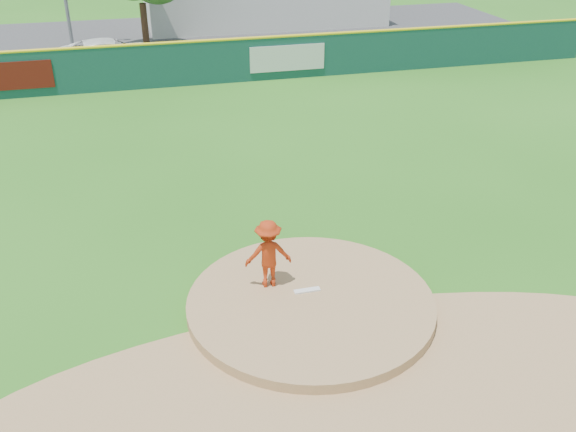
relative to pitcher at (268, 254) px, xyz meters
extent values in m
plane|color=#286B19|center=(0.77, -0.80, -1.06)|extent=(120.00, 120.00, 0.00)
cylinder|color=#9E774C|center=(0.77, -0.80, -1.06)|extent=(5.50, 5.50, 0.50)
cube|color=white|center=(0.77, -0.50, -0.79)|extent=(0.60, 0.15, 0.04)
cylinder|color=#9E774C|center=(0.77, -3.80, -1.06)|extent=(15.40, 15.40, 0.01)
cube|color=#38383A|center=(0.77, 26.20, -1.05)|extent=(44.00, 16.00, 0.02)
imported|color=#AB2D0E|center=(0.00, 0.00, 0.00)|extent=(1.09, 0.68, 1.63)
imported|color=white|center=(-3.13, 20.84, -0.29)|extent=(5.65, 2.99, 1.51)
cube|color=#5B130D|center=(-7.41, 17.12, -0.06)|extent=(3.60, 0.04, 1.20)
cube|color=silver|center=(4.90, 17.12, -0.06)|extent=(3.60, 0.04, 1.20)
cube|color=#13403A|center=(0.77, 17.20, -0.06)|extent=(40.00, 0.10, 2.00)
cylinder|color=yellow|center=(0.77, 17.20, 0.94)|extent=(40.00, 0.14, 0.14)
cylinder|color=#382314|center=(-1.23, 24.20, 0.24)|extent=(0.36, 0.36, 2.60)
camera|label=1|loc=(-2.67, -11.99, 7.45)|focal=40.00mm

